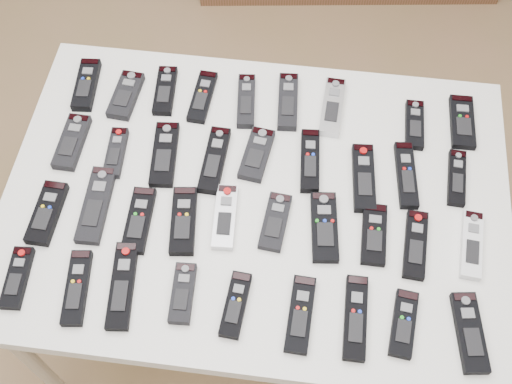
# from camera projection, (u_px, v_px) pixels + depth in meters

# --- Properties ---
(ground) EXTENTS (4.00, 4.00, 0.00)m
(ground) POSITION_uv_depth(u_px,v_px,m) (295.00, 323.00, 2.23)
(ground) COLOR #947D4B
(ground) RESTS_ON ground
(table) EXTENTS (1.25, 0.88, 0.78)m
(table) POSITION_uv_depth(u_px,v_px,m) (256.00, 208.00, 1.64)
(table) COLOR white
(table) RESTS_ON ground
(remote_0) EXTENTS (0.07, 0.17, 0.02)m
(remote_0) POSITION_uv_depth(u_px,v_px,m) (86.00, 85.00, 1.76)
(remote_0) COLOR black
(remote_0) RESTS_ON table
(remote_1) EXTENTS (0.07, 0.16, 0.02)m
(remote_1) POSITION_uv_depth(u_px,v_px,m) (126.00, 95.00, 1.74)
(remote_1) COLOR black
(remote_1) RESTS_ON table
(remote_2) EXTENTS (0.06, 0.16, 0.02)m
(remote_2) POSITION_uv_depth(u_px,v_px,m) (165.00, 91.00, 1.75)
(remote_2) COLOR black
(remote_2) RESTS_ON table
(remote_3) EXTENTS (0.06, 0.17, 0.02)m
(remote_3) POSITION_uv_depth(u_px,v_px,m) (202.00, 97.00, 1.74)
(remote_3) COLOR black
(remote_3) RESTS_ON table
(remote_4) EXTENTS (0.06, 0.18, 0.02)m
(remote_4) POSITION_uv_depth(u_px,v_px,m) (246.00, 101.00, 1.73)
(remote_4) COLOR black
(remote_4) RESTS_ON table
(remote_5) EXTENTS (0.06, 0.19, 0.02)m
(remote_5) POSITION_uv_depth(u_px,v_px,m) (288.00, 102.00, 1.73)
(remote_5) COLOR black
(remote_5) RESTS_ON table
(remote_6) EXTENTS (0.06, 0.19, 0.02)m
(remote_6) POSITION_uv_depth(u_px,v_px,m) (332.00, 107.00, 1.72)
(remote_6) COLOR #B7B7BC
(remote_6) RESTS_ON table
(remote_7) EXTENTS (0.05, 0.15, 0.02)m
(remote_7) POSITION_uv_depth(u_px,v_px,m) (414.00, 125.00, 1.69)
(remote_7) COLOR black
(remote_7) RESTS_ON table
(remote_8) EXTENTS (0.06, 0.17, 0.02)m
(remote_8) POSITION_uv_depth(u_px,v_px,m) (462.00, 122.00, 1.69)
(remote_8) COLOR black
(remote_8) RESTS_ON table
(remote_9) EXTENTS (0.06, 0.17, 0.02)m
(remote_9) POSITION_uv_depth(u_px,v_px,m) (72.00, 142.00, 1.66)
(remote_9) COLOR black
(remote_9) RESTS_ON table
(remote_10) EXTENTS (0.05, 0.15, 0.02)m
(remote_10) POSITION_uv_depth(u_px,v_px,m) (116.00, 153.00, 1.64)
(remote_10) COLOR black
(remote_10) RESTS_ON table
(remote_11) EXTENTS (0.08, 0.20, 0.02)m
(remote_11) POSITION_uv_depth(u_px,v_px,m) (165.00, 154.00, 1.64)
(remote_11) COLOR black
(remote_11) RESTS_ON table
(remote_12) EXTENTS (0.06, 0.19, 0.02)m
(remote_12) POSITION_uv_depth(u_px,v_px,m) (215.00, 160.00, 1.63)
(remote_12) COLOR black
(remote_12) RESTS_ON table
(remote_13) EXTENTS (0.08, 0.16, 0.02)m
(remote_13) POSITION_uv_depth(u_px,v_px,m) (257.00, 154.00, 1.64)
(remote_13) COLOR black
(remote_13) RESTS_ON table
(remote_14) EXTENTS (0.06, 0.18, 0.02)m
(remote_14) POSITION_uv_depth(u_px,v_px,m) (310.00, 161.00, 1.63)
(remote_14) COLOR black
(remote_14) RESTS_ON table
(remote_15) EXTENTS (0.07, 0.19, 0.02)m
(remote_15) POSITION_uv_depth(u_px,v_px,m) (364.00, 178.00, 1.60)
(remote_15) COLOR black
(remote_15) RESTS_ON table
(remote_16) EXTENTS (0.06, 0.19, 0.02)m
(remote_16) POSITION_uv_depth(u_px,v_px,m) (406.00, 175.00, 1.61)
(remote_16) COLOR black
(remote_16) RESTS_ON table
(remote_17) EXTENTS (0.05, 0.16, 0.02)m
(remote_17) POSITION_uv_depth(u_px,v_px,m) (457.00, 178.00, 1.60)
(remote_17) COLOR black
(remote_17) RESTS_ON table
(remote_18) EXTENTS (0.06, 0.17, 0.02)m
(remote_18) POSITION_uv_depth(u_px,v_px,m) (47.00, 213.00, 1.55)
(remote_18) COLOR black
(remote_18) RESTS_ON table
(remote_19) EXTENTS (0.07, 0.21, 0.02)m
(remote_19) POSITION_uv_depth(u_px,v_px,m) (96.00, 205.00, 1.56)
(remote_19) COLOR black
(remote_19) RESTS_ON table
(remote_20) EXTENTS (0.06, 0.18, 0.02)m
(remote_20) POSITION_uv_depth(u_px,v_px,m) (139.00, 220.00, 1.54)
(remote_20) COLOR black
(remote_20) RESTS_ON table
(remote_21) EXTENTS (0.08, 0.18, 0.02)m
(remote_21) POSITION_uv_depth(u_px,v_px,m) (183.00, 221.00, 1.54)
(remote_21) COLOR black
(remote_21) RESTS_ON table
(remote_22) EXTENTS (0.06, 0.17, 0.02)m
(remote_22) POSITION_uv_depth(u_px,v_px,m) (225.00, 217.00, 1.54)
(remote_22) COLOR #B7B7BC
(remote_22) RESTS_ON table
(remote_23) EXTENTS (0.07, 0.16, 0.02)m
(remote_23) POSITION_uv_depth(u_px,v_px,m) (275.00, 222.00, 1.54)
(remote_23) COLOR black
(remote_23) RESTS_ON table
(remote_24) EXTENTS (0.08, 0.19, 0.02)m
(remote_24) POSITION_uv_depth(u_px,v_px,m) (324.00, 227.00, 1.53)
(remote_24) COLOR black
(remote_24) RESTS_ON table
(remote_25) EXTENTS (0.06, 0.16, 0.02)m
(remote_25) POSITION_uv_depth(u_px,v_px,m) (374.00, 234.00, 1.52)
(remote_25) COLOR black
(remote_25) RESTS_ON table
(remote_26) EXTENTS (0.06, 0.18, 0.02)m
(remote_26) POSITION_uv_depth(u_px,v_px,m) (415.00, 245.00, 1.51)
(remote_26) COLOR black
(remote_26) RESTS_ON table
(remote_27) EXTENTS (0.06, 0.18, 0.02)m
(remote_27) POSITION_uv_depth(u_px,v_px,m) (472.00, 245.00, 1.51)
(remote_27) COLOR silver
(remote_27) RESTS_ON table
(remote_28) EXTENTS (0.06, 0.15, 0.02)m
(remote_28) POSITION_uv_depth(u_px,v_px,m) (17.00, 278.00, 1.46)
(remote_28) COLOR black
(remote_28) RESTS_ON table
(remote_29) EXTENTS (0.07, 0.18, 0.02)m
(remote_29) POSITION_uv_depth(u_px,v_px,m) (77.00, 288.00, 1.45)
(remote_29) COLOR black
(remote_29) RESTS_ON table
(remote_30) EXTENTS (0.07, 0.21, 0.02)m
(remote_30) POSITION_uv_depth(u_px,v_px,m) (122.00, 285.00, 1.45)
(remote_30) COLOR black
(remote_30) RESTS_ON table
(remote_31) EXTENTS (0.06, 0.14, 0.02)m
(remote_31) POSITION_uv_depth(u_px,v_px,m) (183.00, 293.00, 1.44)
(remote_31) COLOR black
(remote_31) RESTS_ON table
(remote_32) EXTENTS (0.06, 0.15, 0.02)m
(remote_32) POSITION_uv_depth(u_px,v_px,m) (236.00, 305.00, 1.43)
(remote_32) COLOR black
(remote_32) RESTS_ON table
(remote_33) EXTENTS (0.06, 0.18, 0.02)m
(remote_33) POSITION_uv_depth(u_px,v_px,m) (300.00, 314.00, 1.42)
(remote_33) COLOR black
(remote_33) RESTS_ON table
(remote_34) EXTENTS (0.05, 0.19, 0.02)m
(remote_34) POSITION_uv_depth(u_px,v_px,m) (355.00, 318.00, 1.41)
(remote_34) COLOR black
(remote_34) RESTS_ON table
(remote_35) EXTENTS (0.07, 0.16, 0.02)m
(remote_35) POSITION_uv_depth(u_px,v_px,m) (404.00, 324.00, 1.41)
(remote_35) COLOR black
(remote_35) RESTS_ON table
(remote_36) EXTENTS (0.08, 0.19, 0.02)m
(remote_36) POSITION_uv_depth(u_px,v_px,m) (470.00, 332.00, 1.40)
(remote_36) COLOR black
(remote_36) RESTS_ON table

